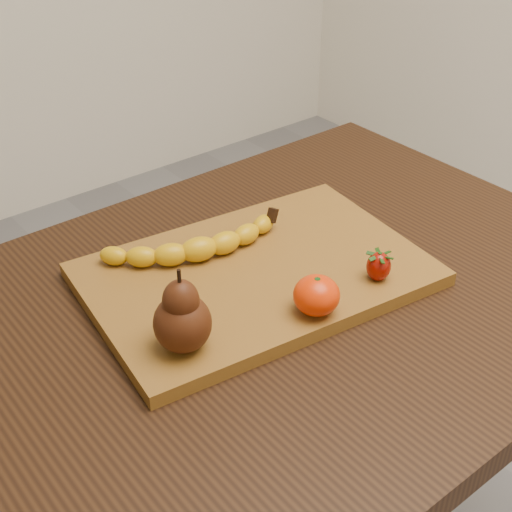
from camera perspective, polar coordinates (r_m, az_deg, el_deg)
table at (r=1.01m, az=1.09°, el=-7.68°), size 1.00×0.70×0.76m
cutting_board at (r=0.97m, az=0.00°, el=-1.47°), size 0.48×0.36×0.02m
banana at (r=0.98m, az=-4.60°, el=0.54°), size 0.23×0.12×0.03m
pear at (r=0.81m, az=-5.98°, el=-4.32°), size 0.09×0.09×0.11m
mandarin at (r=0.88m, az=4.86°, el=-3.15°), size 0.08×0.08×0.05m
strawberry at (r=0.95m, az=9.79°, el=-0.74°), size 0.03×0.03×0.04m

